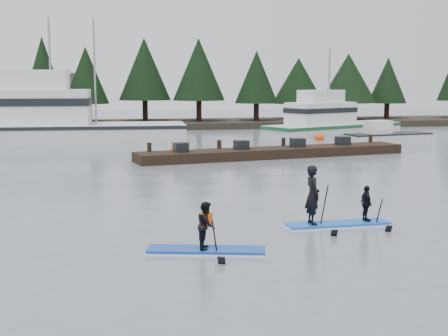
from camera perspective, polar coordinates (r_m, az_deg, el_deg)
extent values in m
plane|color=slate|center=(17.20, 3.99, -6.33)|extent=(160.00, 160.00, 0.00)
cube|color=#2D281E|center=(58.37, -7.05, 3.97)|extent=(70.00, 8.00, 0.60)
cube|color=silver|center=(45.82, -14.32, 2.50)|extent=(17.21, 5.69, 2.26)
cube|color=white|center=(45.94, -16.95, 5.36)|extent=(7.82, 3.83, 2.45)
cylinder|color=gray|center=(45.75, -15.59, 8.50)|extent=(0.14, 0.14, 7.39)
cube|color=silver|center=(50.10, 9.96, 3.03)|extent=(12.35, 8.06, 1.71)
cube|color=white|center=(48.97, 8.83, 4.96)|extent=(5.94, 4.47, 1.71)
cylinder|color=gray|center=(49.51, 9.58, 7.32)|extent=(0.14, 0.14, 5.77)
cube|color=silver|center=(44.48, 14.80, 2.63)|extent=(6.26, 2.87, 0.70)
cube|color=black|center=(35.23, 4.58, 1.41)|extent=(15.95, 4.88, 0.53)
sphere|color=#FB420C|center=(37.31, -4.53, 1.37)|extent=(0.59, 0.59, 0.59)
sphere|color=#FB420C|center=(46.15, 8.75, 2.55)|extent=(0.62, 0.62, 0.62)
sphere|color=#FB420C|center=(38.68, 6.67, 1.57)|extent=(0.51, 0.51, 0.51)
cube|color=#123EAC|center=(15.65, -1.62, -7.55)|extent=(3.02, 1.42, 0.11)
imported|color=black|center=(15.49, -1.63, -5.25)|extent=(0.57, 0.67, 1.18)
cube|color=#E24C13|center=(15.45, -1.63, -4.74)|extent=(0.34, 0.27, 0.32)
cylinder|color=black|center=(15.37, -0.75, -7.13)|extent=(0.36, 0.82, 1.47)
cube|color=blue|center=(18.73, 10.34, -5.09)|extent=(3.11, 0.81, 0.11)
imported|color=black|center=(18.24, 8.10, -2.44)|extent=(0.43, 0.64, 1.73)
cylinder|color=black|center=(18.22, 9.06, -3.88)|extent=(0.14, 0.97, 1.66)
imported|color=black|center=(18.98, 12.88, -3.18)|extent=(0.28, 0.63, 1.07)
cylinder|color=black|center=(18.99, 13.81, -4.65)|extent=(0.13, 0.84, 1.43)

